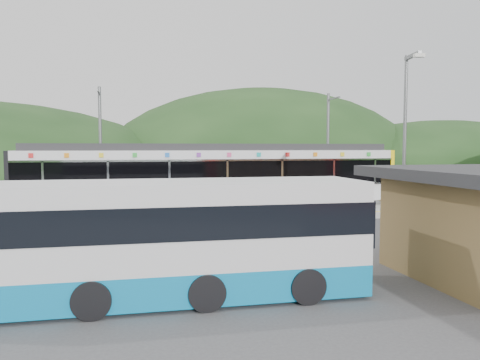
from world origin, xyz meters
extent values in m
plane|color=#4C4C4F|center=(0.00, 0.00, 0.00)|extent=(120.00, 120.00, 0.00)
ellipsoid|color=#1E3D19|center=(16.00, 54.00, 0.00)|extent=(52.00, 39.00, 26.00)
ellipsoid|color=#1E3D19|center=(45.00, 48.00, 0.00)|extent=(44.00, 33.00, 16.00)
cube|color=#9E9E99|center=(0.00, 3.30, 0.15)|extent=(26.00, 3.20, 0.30)
cube|color=yellow|center=(0.00, 2.00, 0.30)|extent=(26.00, 0.10, 0.01)
cube|color=black|center=(-6.95, 6.00, 0.30)|extent=(3.20, 2.20, 0.56)
cube|color=black|center=(5.05, 6.00, 0.30)|extent=(3.20, 2.20, 0.56)
cube|color=silver|center=(-0.95, 6.00, 1.04)|extent=(20.00, 2.90, 0.92)
cube|color=black|center=(-0.95, 6.00, 2.23)|extent=(20.00, 2.96, 1.45)
cube|color=silver|center=(-0.95, 4.50, 1.55)|extent=(20.00, 0.05, 0.10)
cube|color=silver|center=(-0.95, 4.50, 2.90)|extent=(20.00, 0.05, 0.10)
cube|color=silver|center=(-0.95, 6.00, 3.17)|extent=(20.00, 2.90, 0.45)
cube|color=#2D2D30|center=(-0.95, 6.00, 3.58)|extent=(19.40, 2.50, 0.36)
cube|color=yellow|center=(9.17, 6.00, 1.90)|extent=(0.24, 2.92, 3.00)
cube|color=black|center=(-11.05, 6.00, 1.90)|extent=(0.20, 2.92, 3.00)
cube|color=silver|center=(-9.45, 4.50, 2.23)|extent=(0.10, 0.05, 1.35)
cube|color=silver|center=(-6.45, 4.50, 2.23)|extent=(0.10, 0.05, 1.35)
cube|color=silver|center=(-3.45, 4.50, 2.23)|extent=(0.10, 0.05, 1.35)
cube|color=silver|center=(-0.45, 4.50, 2.23)|extent=(0.10, 0.05, 1.35)
cube|color=silver|center=(2.55, 4.50, 2.23)|extent=(0.10, 0.05, 1.35)
cube|color=silver|center=(5.55, 4.50, 2.23)|extent=(0.10, 0.05, 1.35)
cube|color=silver|center=(8.05, 4.50, 2.23)|extent=(0.10, 0.05, 1.35)
cube|color=red|center=(-9.95, 4.51, 3.18)|extent=(0.22, 0.04, 0.22)
cube|color=orange|center=(-8.35, 4.51, 3.18)|extent=(0.22, 0.04, 0.22)
cube|color=yellow|center=(-6.75, 4.51, 3.18)|extent=(0.22, 0.04, 0.22)
cube|color=green|center=(-5.15, 4.51, 3.18)|extent=(0.22, 0.04, 0.22)
cube|color=blue|center=(-3.55, 4.51, 3.18)|extent=(0.22, 0.04, 0.22)
cube|color=purple|center=(-1.95, 4.51, 3.18)|extent=(0.22, 0.04, 0.22)
cube|color=#E54C8C|center=(-0.35, 4.51, 3.18)|extent=(0.22, 0.04, 0.22)
cube|color=#19A5A5|center=(1.25, 4.51, 3.18)|extent=(0.22, 0.04, 0.22)
cube|color=red|center=(2.85, 4.51, 3.18)|extent=(0.22, 0.04, 0.22)
cube|color=orange|center=(4.45, 4.51, 3.18)|extent=(0.22, 0.04, 0.22)
cube|color=yellow|center=(6.05, 4.51, 3.18)|extent=(0.22, 0.04, 0.22)
cube|color=green|center=(7.65, 4.51, 3.18)|extent=(0.22, 0.04, 0.22)
cylinder|color=slate|center=(-7.00, 8.60, 3.50)|extent=(0.18, 0.18, 7.00)
cube|color=slate|center=(-7.00, 7.80, 6.60)|extent=(0.08, 1.80, 0.08)
cylinder|color=slate|center=(7.00, 8.60, 3.50)|extent=(0.18, 0.18, 7.00)
cube|color=slate|center=(7.00, 7.80, 6.60)|extent=(0.08, 1.80, 0.08)
cube|color=#0C85C2|center=(-5.03, -8.34, 0.46)|extent=(10.21, 2.57, 0.74)
cube|color=silver|center=(-5.03, -8.34, 1.20)|extent=(10.21, 2.57, 0.74)
cube|color=black|center=(-5.03, -8.34, 1.94)|extent=(10.21, 2.61, 0.74)
cube|color=silver|center=(-5.03, -8.34, 2.54)|extent=(10.21, 2.57, 0.46)
cylinder|color=black|center=(-6.23, -8.31, 0.42)|extent=(0.89, 2.45, 0.83)
cylinder|color=black|center=(-3.84, -8.37, 0.42)|extent=(0.89, 2.45, 0.83)
cylinder|color=black|center=(-1.53, -8.43, 0.42)|extent=(0.89, 2.45, 0.83)
cylinder|color=slate|center=(4.19, -4.30, 3.41)|extent=(0.12, 0.12, 6.82)
cube|color=slate|center=(4.19, -4.82, 6.71)|extent=(0.32, 1.14, 0.12)
cube|color=silver|center=(4.19, -5.33, 6.62)|extent=(0.38, 0.24, 0.12)
camera|label=1|loc=(-5.48, -19.29, 3.56)|focal=35.00mm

